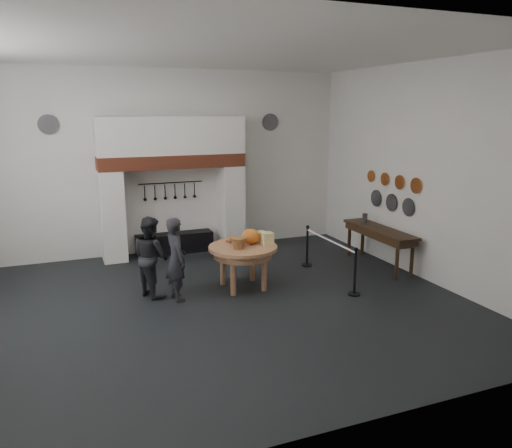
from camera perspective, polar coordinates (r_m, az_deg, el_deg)
name	(u,v)px	position (r m, az deg, el deg)	size (l,w,h in m)	color
floor	(220,305)	(9.36, -4.19, -9.22)	(9.00, 8.00, 0.02)	black
ceiling	(215,49)	(8.72, -4.70, 19.31)	(9.00, 8.00, 0.02)	silver
wall_back	(169,162)	(12.61, -9.89, 6.97)	(9.00, 0.02, 4.50)	silver
wall_front	(334,238)	(5.15, 8.93, -1.61)	(9.00, 0.02, 4.50)	silver
wall_right	(425,173)	(10.96, 18.76, 5.58)	(0.02, 8.00, 4.50)	silver
chimney_pier_left	(112,216)	(12.23, -16.10, 0.89)	(0.55, 0.70, 2.15)	silver
chimney_pier_right	(231,207)	(12.84, -2.90, 1.94)	(0.55, 0.70, 2.15)	silver
hearth_brick_band	(172,161)	(12.27, -9.56, 7.10)	(3.50, 0.72, 0.32)	#9E442B
chimney_hood	(171,136)	(12.22, -9.66, 9.94)	(3.50, 0.70, 0.90)	silver
iron_range	(175,243)	(12.71, -9.28, -2.15)	(1.90, 0.45, 0.50)	black
utensil_rail	(171,183)	(12.60, -9.72, 4.67)	(0.02, 0.02, 1.60)	black
work_table	(243,248)	(9.95, -1.50, -2.72)	(1.38, 1.38, 0.07)	tan
pumpkin	(251,236)	(10.06, -0.63, -1.42)	(0.36, 0.36, 0.31)	#D45D1D
cheese_block_big	(267,238)	(10.04, 1.28, -1.65)	(0.22, 0.22, 0.24)	#F5E492
cheese_block_small	(261,236)	(10.31, 0.52, -1.38)	(0.18, 0.18, 0.20)	#D6C780
wicker_basket	(238,243)	(9.73, -2.03, -2.20)	(0.32, 0.32, 0.22)	olive
bread_loaf	(232,239)	(10.21, -2.70, -1.74)	(0.31, 0.18, 0.13)	#986436
visitor_near	(176,259)	(9.47, -9.12, -3.98)	(0.58, 0.38, 1.59)	black
visitor_far	(151,256)	(9.78, -11.92, -3.64)	(0.76, 0.59, 1.56)	black
side_table	(380,229)	(11.65, 13.94, -0.61)	(0.55, 2.20, 0.06)	#332112
pewter_jug	(365,218)	(12.10, 12.33, 0.65)	(0.12, 0.12, 0.22)	#46454A
copper_pan_a	(416,186)	(11.13, 17.83, 4.19)	(0.34, 0.34, 0.03)	#C6662D
copper_pan_b	(400,182)	(11.55, 16.11, 4.61)	(0.32, 0.32, 0.03)	#C6662D
copper_pan_c	(385,179)	(11.99, 14.51, 4.99)	(0.30, 0.30, 0.03)	#C6662D
copper_pan_d	(371,176)	(12.43, 13.02, 5.35)	(0.28, 0.28, 0.03)	#C6662D
pewter_plate_left	(408,207)	(11.36, 17.02, 1.85)	(0.40, 0.40, 0.03)	#4C4C51
pewter_plate_mid	(391,202)	(11.82, 15.22, 2.39)	(0.40, 0.40, 0.03)	#4C4C51
pewter_plate_right	(376,198)	(12.30, 13.56, 2.88)	(0.40, 0.40, 0.03)	#4C4C51
pewter_plate_back_left	(48,124)	(12.25, -22.68, 10.46)	(0.44, 0.44, 0.03)	#4C4C51
pewter_plate_back_right	(270,122)	(13.33, 1.64, 11.56)	(0.44, 0.44, 0.03)	#4C4C51
barrier_post_near	(355,273)	(9.86, 11.25, -5.49)	(0.05, 0.05, 0.90)	black
barrier_post_far	(307,247)	(11.51, 5.88, -2.62)	(0.05, 0.05, 0.90)	black
barrier_rope	(330,240)	(10.56, 8.43, -1.87)	(0.04, 0.04, 2.00)	silver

